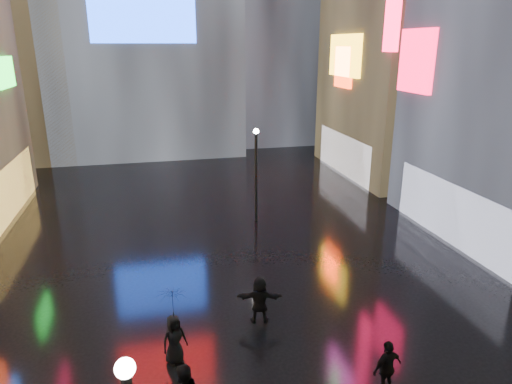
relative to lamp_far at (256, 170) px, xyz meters
name	(u,v)px	position (x,y,z in m)	size (l,w,h in m)	color
ground	(220,238)	(-2.36, -1.98, -2.94)	(140.00, 140.00, 0.00)	black
lamp_far	(256,170)	(0.00, 0.00, 0.00)	(0.30, 0.30, 5.20)	black
pedestrian_3	(387,368)	(0.50, -13.80, -2.10)	(0.99, 0.41, 1.69)	black
pedestrian_4	(174,339)	(-5.20, -11.10, -2.13)	(0.79, 0.52, 1.62)	black
pedestrian_5	(260,300)	(-2.14, -9.59, -2.07)	(1.62, 0.51, 1.74)	black
umbrella_2	(172,303)	(-5.20, -11.10, -0.87)	(0.99, 1.00, 0.90)	black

